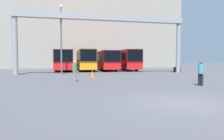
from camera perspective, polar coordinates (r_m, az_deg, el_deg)
name	(u,v)px	position (r m, az deg, el deg)	size (l,w,h in m)	color
ground_plane	(182,103)	(8.48, 19.43, -8.85)	(200.00, 200.00, 0.00)	#47474C
building_backdrop	(86,31)	(49.07, -7.31, 11.08)	(42.90, 12.00, 17.45)	gray
overhead_gantry	(104,26)	(25.36, -2.33, 12.41)	(21.15, 0.80, 7.30)	gray
bus_slot_0	(64,59)	(32.51, -13.55, 2.99)	(2.62, 10.51, 3.15)	red
bus_slot_1	(85,59)	(32.49, -7.64, 3.14)	(2.43, 10.25, 3.24)	orange
bus_slot_2	(105,60)	(33.28, -1.93, 3.01)	(2.55, 10.95, 3.10)	red
bus_slot_3	(125,59)	(33.82, 3.73, 3.18)	(2.46, 10.47, 3.28)	red
pedestrian_far_center	(201,72)	(14.48, 24.03, -0.60)	(0.35, 0.35, 1.67)	black
pedestrian_near_center	(74,70)	(16.05, -10.67, -0.13)	(0.34, 0.34, 1.65)	gray
traffic_cone	(92,74)	(19.34, -5.62, -1.13)	(0.40, 0.40, 0.71)	orange
tire_stack	(177,70)	(29.52, 18.12, 0.13)	(1.04, 1.04, 0.72)	black
lamp_post	(61,37)	(24.82, -14.32, 9.21)	(0.36, 0.36, 8.23)	#595B60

